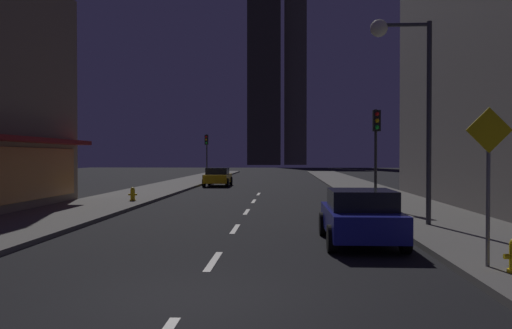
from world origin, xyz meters
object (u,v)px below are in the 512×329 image
object	(u,v)px
car_parked_near	(360,216)
pedestrian_crossing_sign	(488,172)
street_lamp_right	(403,71)
traffic_light_near_right	(376,136)
fire_hydrant_far_left	(133,194)
traffic_light_far_left	(207,147)
car_parked_far	(218,177)

from	to	relation	value
car_parked_near	pedestrian_crossing_sign	bearing A→B (deg)	-60.43
street_lamp_right	pedestrian_crossing_sign	bearing A→B (deg)	-88.06
traffic_light_near_right	fire_hydrant_far_left	bearing A→B (deg)	165.90
fire_hydrant_far_left	traffic_light_near_right	size ratio (longest dim) A/B	0.16
car_parked_near	traffic_light_far_left	size ratio (longest dim) A/B	1.01
fire_hydrant_far_left	traffic_light_far_left	xyz separation A→B (m)	(0.40, 22.21, 2.74)
traffic_light_near_right	traffic_light_far_left	size ratio (longest dim) A/B	1.00
car_parked_far	traffic_light_near_right	distance (m)	20.44
fire_hydrant_far_left	pedestrian_crossing_sign	world-z (taller)	pedestrian_crossing_sign
car_parked_near	pedestrian_crossing_sign	distance (m)	4.25
car_parked_near	traffic_light_near_right	distance (m)	9.13
car_parked_far	traffic_light_far_left	xyz separation A→B (m)	(-1.90, 6.94, 2.45)
street_lamp_right	traffic_light_near_right	bearing A→B (deg)	88.77
street_lamp_right	pedestrian_crossing_sign	xyz separation A→B (m)	(0.22, -6.52, -3.05)
fire_hydrant_far_left	pedestrian_crossing_sign	bearing A→B (deg)	-52.49
traffic_light_near_right	car_parked_near	bearing A→B (deg)	-102.47
car_parked_far	car_parked_near	bearing A→B (deg)	-74.92
car_parked_near	fire_hydrant_far_left	xyz separation A→B (m)	(-9.50, 11.46, -0.29)
traffic_light_far_left	pedestrian_crossing_sign	bearing A→B (deg)	-73.38
car_parked_near	traffic_light_near_right	world-z (taller)	traffic_light_near_right
car_parked_far	street_lamp_right	distance (m)	25.75
street_lamp_right	pedestrian_crossing_sign	size ratio (longest dim) A/B	2.09
car_parked_near	street_lamp_right	bearing A→B (deg)	59.24
car_parked_far	fire_hydrant_far_left	distance (m)	15.45
car_parked_near	traffic_light_near_right	bearing A→B (deg)	77.53
pedestrian_crossing_sign	fire_hydrant_far_left	bearing A→B (deg)	127.51
car_parked_near	traffic_light_far_left	xyz separation A→B (m)	(-9.10, 33.67, 2.45)
fire_hydrant_far_left	traffic_light_near_right	distance (m)	12.07
car_parked_far	street_lamp_right	bearing A→B (deg)	-69.28
car_parked_far	fire_hydrant_far_left	size ratio (longest dim) A/B	6.48
traffic_light_near_right	street_lamp_right	size ratio (longest dim) A/B	0.64
car_parked_near	fire_hydrant_far_left	bearing A→B (deg)	129.67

